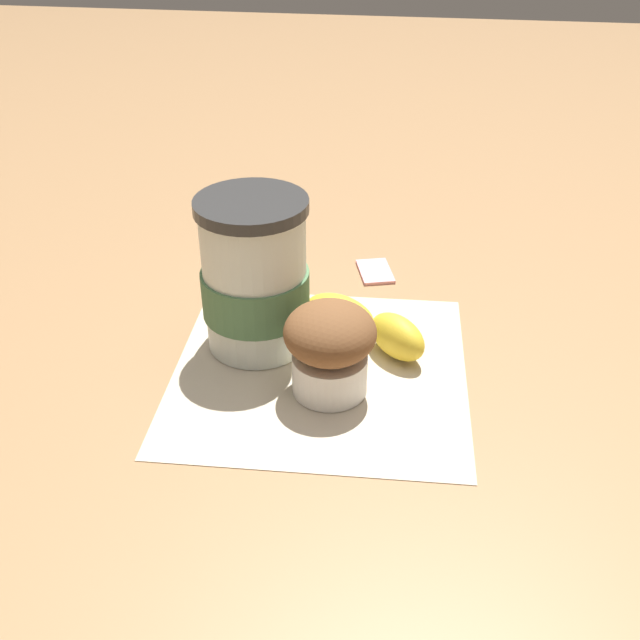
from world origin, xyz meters
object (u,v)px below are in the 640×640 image
at_px(muffin, 330,346).
at_px(banana, 337,319).
at_px(coffee_cup, 255,278).
at_px(sugar_packet, 375,270).

distance_m(muffin, banana, 0.08).
bearing_deg(coffee_cup, banana, 14.07).
relative_size(coffee_cup, banana, 0.78).
distance_m(banana, sugar_packet, 0.13).
bearing_deg(muffin, coffee_cup, 140.56).
distance_m(coffee_cup, sugar_packet, 0.18).
height_order(muffin, banana, muffin).
bearing_deg(banana, coffee_cup, -165.93).
xyz_separation_m(coffee_cup, muffin, (0.07, -0.06, -0.02)).
height_order(coffee_cup, banana, coffee_cup).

